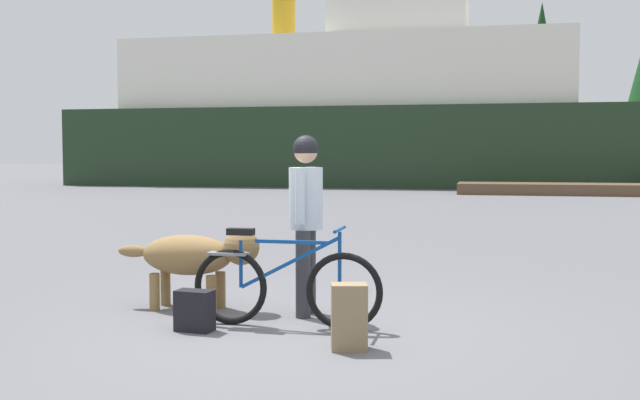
{
  "coord_description": "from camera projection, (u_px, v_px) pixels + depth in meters",
  "views": [
    {
      "loc": [
        1.7,
        -6.31,
        1.55
      ],
      "look_at": [
        -0.06,
        1.44,
        1.05
      ],
      "focal_mm": 42.76,
      "sensor_mm": 36.0,
      "label": 1
    }
  ],
  "objects": [
    {
      "name": "handbag_pannier",
      "position": [
        195.0,
        311.0,
        6.59
      ],
      "size": [
        0.34,
        0.21,
        0.36
      ],
      "primitive_type": "cube",
      "rotation": [
        0.0,
        0.0,
        -0.11
      ],
      "color": "black",
      "rests_on": "ground_plane"
    },
    {
      "name": "dog",
      "position": [
        196.0,
        256.0,
        7.47
      ],
      "size": [
        1.47,
        0.47,
        0.81
      ],
      "color": "olive",
      "rests_on": "ground_plane"
    },
    {
      "name": "backpack",
      "position": [
        349.0,
        317.0,
        5.96
      ],
      "size": [
        0.32,
        0.26,
        0.52
      ],
      "primitive_type": "cube",
      "rotation": [
        0.0,
        0.0,
        0.24
      ],
      "color": "#8C7251",
      "rests_on": "ground_plane"
    },
    {
      "name": "pine_tree_mid_back",
      "position": [
        478.0,
        97.0,
        57.52
      ],
      "size": [
        4.04,
        4.04,
        8.96
      ],
      "color": "#4C331E",
      "rests_on": "ground_plane"
    },
    {
      "name": "pine_tree_center",
      "position": [
        541.0,
        64.0,
        51.78
      ],
      "size": [
        3.18,
        3.18,
        11.7
      ],
      "color": "#4C331E",
      "rests_on": "ground_plane"
    },
    {
      "name": "ferry_boat",
      "position": [
        348.0,
        116.0,
        35.71
      ],
      "size": [
        25.19,
        7.34,
        9.1
      ],
      "color": "#1E331E",
      "rests_on": "ground_plane"
    },
    {
      "name": "pine_tree_far_left",
      "position": [
        225.0,
        97.0,
        59.07
      ],
      "size": [
        4.16,
        4.16,
        8.97
      ],
      "color": "#4C331E",
      "rests_on": "ground_plane"
    },
    {
      "name": "ground_plane",
      "position": [
        290.0,
        330.0,
        6.62
      ],
      "size": [
        160.0,
        160.0,
        0.0
      ],
      "primitive_type": "plane",
      "color": "slate"
    },
    {
      "name": "person_cyclist",
      "position": [
        306.0,
        208.0,
        7.17
      ],
      "size": [
        0.32,
        0.53,
        1.71
      ],
      "color": "#333338",
      "rests_on": "ground_plane"
    },
    {
      "name": "bicycle",
      "position": [
        285.0,
        285.0,
        6.71
      ],
      "size": [
        1.72,
        0.44,
        0.9
      ],
      "color": "black",
      "rests_on": "ground_plane"
    }
  ]
}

